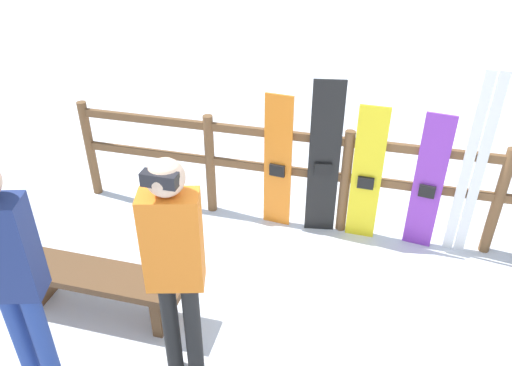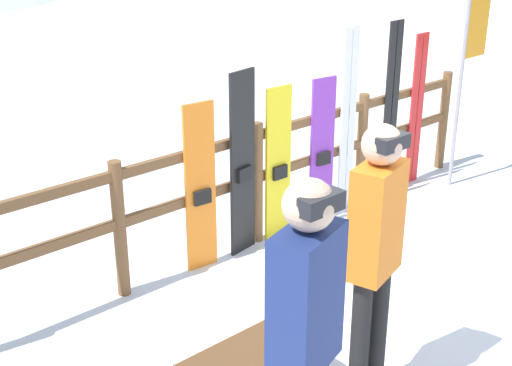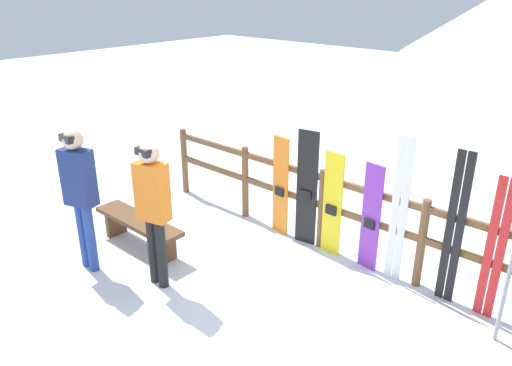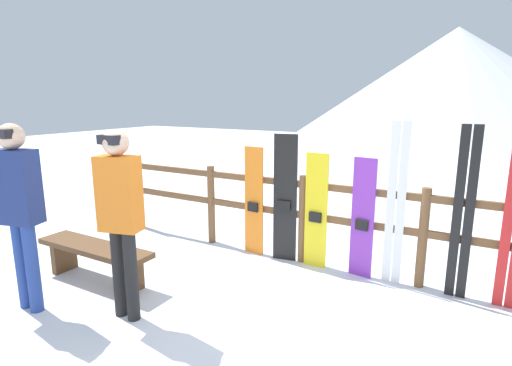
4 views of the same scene
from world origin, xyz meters
name	(u,v)px [view 4 (image 4 of 4)]	position (x,y,z in m)	size (l,w,h in m)	color
ground_plane	(220,332)	(0.00, 0.00, 0.00)	(40.00, 40.00, 0.00)	white
mountain_backdrop	(454,81)	(0.00, 23.80, 3.00)	(18.00, 18.00, 6.00)	silver
fence	(303,211)	(0.00, 1.80, 0.66)	(5.65, 0.10, 1.10)	brown
bench	(95,254)	(-1.78, 0.14, 0.32)	(1.48, 0.36, 0.42)	brown
person_navy	(19,202)	(-1.83, -0.58, 1.08)	(0.42, 0.31, 1.80)	navy
person_orange	(120,208)	(-0.90, -0.22, 1.06)	(0.40, 0.29, 1.76)	black
snowboard_orange	(254,202)	(-0.66, 1.74, 0.70)	(0.28, 0.07, 1.42)	orange
snowboard_black_stripe	(285,199)	(-0.21, 1.74, 0.79)	(0.30, 0.09, 1.60)	black
snowboard_yellow	(316,211)	(0.19, 1.74, 0.69)	(0.28, 0.06, 1.40)	yellow
snowboard_purple	(363,219)	(0.75, 1.74, 0.69)	(0.26, 0.08, 1.38)	purple
ski_pair_white	(396,205)	(1.10, 1.74, 0.90)	(0.19, 0.02, 1.79)	white
ski_pair_black	(463,214)	(1.74, 1.74, 0.89)	(0.19, 0.02, 1.77)	black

